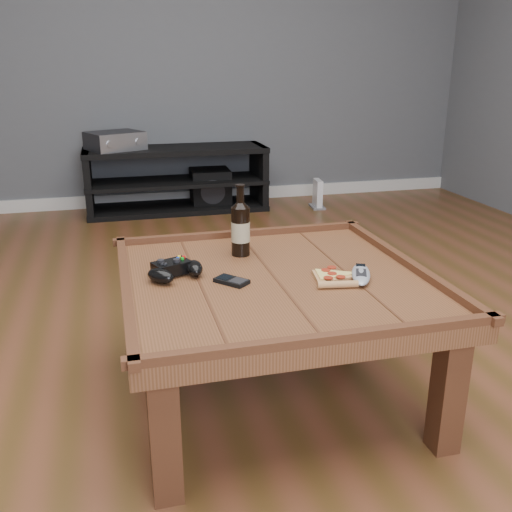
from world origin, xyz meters
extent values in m
plane|color=#4C3115|center=(0.00, 0.00, 0.00)|extent=(6.00, 6.00, 0.00)
cube|color=#53575B|center=(0.00, 3.00, 1.35)|extent=(5.00, 0.04, 2.70)
cube|color=silver|center=(0.00, 2.99, 0.05)|extent=(5.00, 0.02, 0.10)
cube|color=#4E2D16|center=(0.00, 0.00, 0.42)|extent=(1.00, 1.00, 0.06)
cube|color=#3C1D10|center=(-0.42, -0.42, 0.20)|extent=(0.08, 0.08, 0.39)
cube|color=#3C1D10|center=(0.42, -0.42, 0.20)|extent=(0.08, 0.08, 0.39)
cube|color=#3C1D10|center=(-0.42, 0.42, 0.20)|extent=(0.08, 0.08, 0.39)
cube|color=#3C1D10|center=(0.42, 0.42, 0.20)|extent=(0.08, 0.08, 0.39)
cube|color=#3C1D10|center=(0.00, 0.48, 0.46)|extent=(1.03, 0.03, 0.03)
cube|color=#3C1D10|center=(0.00, -0.48, 0.46)|extent=(1.03, 0.03, 0.03)
cube|color=#3C1D10|center=(0.48, 0.00, 0.46)|extent=(0.03, 1.03, 0.03)
cube|color=#3C1D10|center=(-0.48, 0.00, 0.46)|extent=(0.03, 1.03, 0.03)
cube|color=black|center=(0.00, 2.75, 0.48)|extent=(1.40, 0.45, 0.04)
cube|color=black|center=(0.00, 2.75, 0.23)|extent=(1.40, 0.45, 0.03)
cube|color=black|center=(0.00, 2.75, 0.02)|extent=(1.40, 0.45, 0.04)
cube|color=black|center=(-0.67, 2.75, 0.25)|extent=(0.05, 0.44, 0.50)
cube|color=black|center=(0.67, 2.75, 0.25)|extent=(0.05, 0.44, 0.50)
cylinder|color=black|center=(-0.06, 0.25, 0.54)|extent=(0.07, 0.07, 0.18)
cone|color=black|center=(-0.06, 0.25, 0.65)|extent=(0.07, 0.07, 0.03)
cylinder|color=black|center=(-0.06, 0.25, 0.68)|extent=(0.03, 0.03, 0.06)
cylinder|color=black|center=(-0.06, 0.25, 0.71)|extent=(0.03, 0.03, 0.01)
cylinder|color=tan|center=(-0.06, 0.25, 0.54)|extent=(0.07, 0.07, 0.07)
cube|color=black|center=(-0.33, 0.10, 0.48)|extent=(0.14, 0.11, 0.04)
ellipsoid|color=black|center=(-0.37, 0.04, 0.48)|extent=(0.11, 0.11, 0.05)
ellipsoid|color=black|center=(-0.25, 0.08, 0.48)|extent=(0.05, 0.10, 0.05)
cylinder|color=black|center=(-0.36, 0.10, 0.50)|extent=(0.02, 0.02, 0.01)
cylinder|color=black|center=(-0.31, 0.10, 0.50)|extent=(0.02, 0.02, 0.01)
cylinder|color=yellow|center=(-0.30, 0.14, 0.50)|extent=(0.01, 0.01, 0.01)
cylinder|color=red|center=(-0.28, 0.13, 0.50)|extent=(0.01, 0.01, 0.01)
cylinder|color=#0C33CC|center=(-0.31, 0.12, 0.50)|extent=(0.01, 0.01, 0.01)
cylinder|color=#0C9919|center=(-0.29, 0.12, 0.50)|extent=(0.01, 0.01, 0.01)
cylinder|color=tan|center=(0.17, -0.14, 0.46)|extent=(0.13, 0.04, 0.02)
cylinder|color=maroon|center=(0.15, -0.09, 0.47)|extent=(0.03, 0.03, 0.00)
cylinder|color=maroon|center=(0.20, -0.10, 0.47)|extent=(0.03, 0.03, 0.00)
cylinder|color=maroon|center=(0.18, -0.06, 0.47)|extent=(0.03, 0.03, 0.00)
cylinder|color=maroon|center=(0.17, -0.02, 0.47)|extent=(0.03, 0.03, 0.00)
cylinder|color=maroon|center=(0.20, 0.00, 0.47)|extent=(0.03, 0.03, 0.00)
cube|color=black|center=(-0.15, -0.02, 0.46)|extent=(0.12, 0.12, 0.01)
cube|color=black|center=(-0.17, 0.00, 0.46)|extent=(0.06, 0.06, 0.00)
cube|color=black|center=(-0.13, -0.04, 0.46)|extent=(0.07, 0.07, 0.00)
ellipsoid|color=#91969E|center=(0.27, -0.08, 0.46)|extent=(0.13, 0.21, 0.03)
cube|color=black|center=(0.30, -0.03, 0.48)|extent=(0.04, 0.03, 0.00)
cube|color=black|center=(0.27, -0.10, 0.48)|extent=(0.06, 0.07, 0.00)
cube|color=black|center=(-0.45, 2.75, 0.57)|extent=(0.47, 0.44, 0.13)
cube|color=#A8ABB2|center=(-0.39, 2.61, 0.57)|extent=(0.35, 0.16, 0.13)
cylinder|color=#A8ABB2|center=(-0.49, 2.56, 0.57)|extent=(0.05, 0.03, 0.05)
cylinder|color=#A8ABB2|center=(-0.28, 2.65, 0.57)|extent=(0.05, 0.03, 0.05)
cube|color=black|center=(0.27, 2.80, 0.15)|extent=(0.32, 0.32, 0.31)
cylinder|color=black|center=(0.27, 2.65, 0.15)|extent=(0.19, 0.02, 0.19)
cube|color=slate|center=(1.11, 2.55, 0.01)|extent=(0.12, 0.19, 0.02)
cube|color=white|center=(1.11, 2.55, 0.12)|extent=(0.06, 0.17, 0.21)
camera|label=1|loc=(-0.50, -1.70, 1.13)|focal=40.00mm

